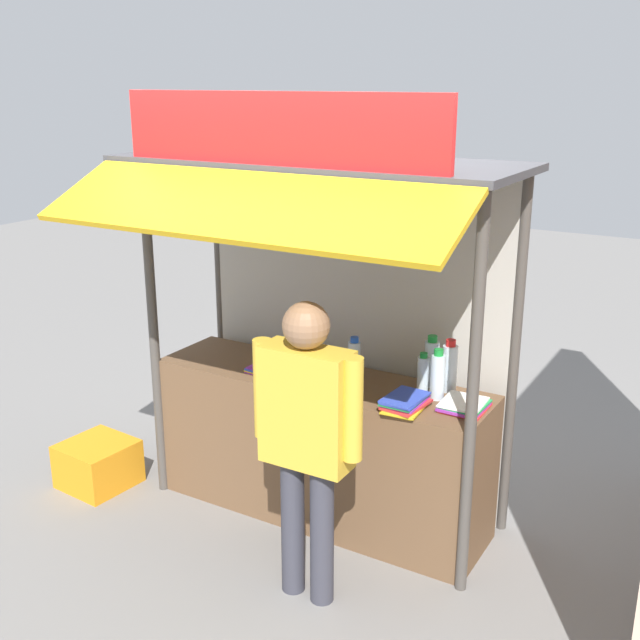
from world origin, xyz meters
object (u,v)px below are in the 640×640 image
object	(u,v)px
water_bottle_mid_right	(354,360)
banana_bunch_inner_right	(183,218)
water_bottle_back_right	(438,376)
water_bottle_left	(423,374)
banana_bunch_leftmost	(277,235)
vendor_person	(307,427)
water_bottle_center	(450,367)
banana_bunch_inner_left	(379,235)
magazine_stack_back_left	(405,403)
magazine_stack_far_right	(315,380)
magazine_stack_rear_center	(464,405)
plastic_crate	(98,464)
water_bottle_front_left	(432,362)
magazine_stack_front_right	(275,367)

from	to	relation	value
water_bottle_mid_right	banana_bunch_inner_right	bearing A→B (deg)	-152.26
water_bottle_back_right	water_bottle_left	size ratio (longest dim) A/B	1.22
banana_bunch_leftmost	vendor_person	xyz separation A→B (m)	(0.39, -0.35, -0.84)
water_bottle_center	banana_bunch_leftmost	world-z (taller)	banana_bunch_leftmost
water_bottle_mid_right	banana_bunch_inner_left	distance (m)	1.01
banana_bunch_leftmost	banana_bunch_inner_right	distance (m)	0.62
magazine_stack_back_left	banana_bunch_inner_left	size ratio (longest dim) A/B	1.17
water_bottle_left	banana_bunch_inner_right	bearing A→B (deg)	-159.36
banana_bunch_inner_left	magazine_stack_far_right	bearing A→B (deg)	154.45
water_bottle_mid_right	magazine_stack_far_right	distance (m)	0.26
magazine_stack_rear_center	banana_bunch_leftmost	bearing A→B (deg)	-157.83
vendor_person	magazine_stack_back_left	bearing A→B (deg)	-116.02
water_bottle_center	plastic_crate	size ratio (longest dim) A/B	0.72
water_bottle_back_right	banana_bunch_leftmost	world-z (taller)	banana_bunch_leftmost
water_bottle_back_right	plastic_crate	bearing A→B (deg)	-166.61
magazine_stack_rear_center	banana_bunch_inner_left	xyz separation A→B (m)	(-0.34, -0.37, 0.94)
water_bottle_back_right	banana_bunch_inner_right	size ratio (longest dim) A/B	1.02
water_bottle_front_left	plastic_crate	xyz separation A→B (m)	(-2.02, -0.66, -0.88)
water_bottle_left	magazine_stack_back_left	bearing A→B (deg)	-86.63
banana_bunch_inner_right	magazine_stack_rear_center	bearing A→B (deg)	13.71
magazine_stack_back_left	magazine_stack_rear_center	xyz separation A→B (m)	(0.27, 0.16, -0.02)
magazine_stack_front_right	banana_bunch_leftmost	xyz separation A→B (m)	(0.26, -0.34, 0.88)
magazine_stack_front_right	banana_bunch_inner_right	xyz separation A→B (m)	(-0.36, -0.35, 0.92)
magazine_stack_back_left	banana_bunch_leftmost	size ratio (longest dim) A/B	0.95
water_bottle_back_right	banana_bunch_inner_left	distance (m)	0.95
banana_bunch_inner_left	magazine_stack_rear_center	bearing A→B (deg)	47.92
magazine_stack_rear_center	banana_bunch_inner_left	distance (m)	1.07
water_bottle_front_left	magazine_stack_far_right	distance (m)	0.66
banana_bunch_inner_right	plastic_crate	size ratio (longest dim) A/B	0.66
water_bottle_center	vendor_person	size ratio (longest dim) A/B	0.19
banana_bunch_inner_left	banana_bunch_leftmost	distance (m)	0.58
water_bottle_center	magazine_stack_front_right	xyz separation A→B (m)	(-1.01, -0.22, -0.12)
water_bottle_center	vendor_person	bearing A→B (deg)	-111.94
water_bottle_front_left	magazine_stack_rear_center	size ratio (longest dim) A/B	1.12
plastic_crate	water_bottle_center	bearing A→B (deg)	16.65
water_bottle_front_left	vendor_person	world-z (taller)	vendor_person
water_bottle_center	banana_bunch_leftmost	distance (m)	1.21
magazine_stack_back_left	vendor_person	size ratio (longest dim) A/B	0.18
banana_bunch_inner_right	plastic_crate	distance (m)	1.84
magazine_stack_front_right	banana_bunch_inner_right	bearing A→B (deg)	-136.14
vendor_person	water_bottle_left	bearing A→B (deg)	-107.51
magazine_stack_far_right	magazine_stack_back_left	size ratio (longest dim) A/B	1.12
water_bottle_mid_right	water_bottle_back_right	bearing A→B (deg)	-1.22
magazine_stack_far_right	banana_bunch_leftmost	xyz separation A→B (m)	(-0.08, -0.24, 0.86)
water_bottle_back_right	magazine_stack_front_right	size ratio (longest dim) A/B	0.86
water_bottle_front_left	magazine_stack_far_right	bearing A→B (deg)	-147.42
water_bottle_center	magazine_stack_front_right	distance (m)	1.04
water_bottle_left	magazine_stack_back_left	xyz separation A→B (m)	(0.02, -0.26, -0.07)
banana_bunch_leftmost	vendor_person	distance (m)	0.99
water_bottle_center	water_bottle_left	bearing A→B (deg)	-141.73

